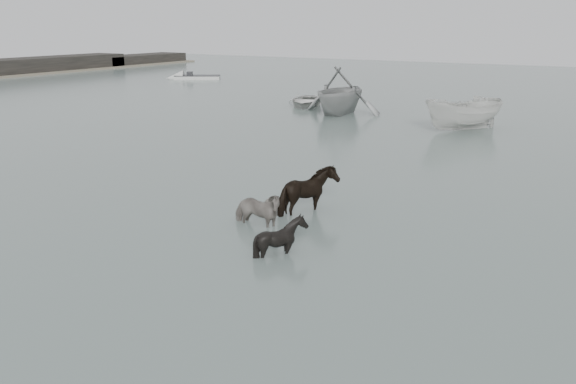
{
  "coord_description": "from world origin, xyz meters",
  "views": [
    {
      "loc": [
        7.69,
        -12.66,
        5.43
      ],
      "look_at": [
        0.22,
        0.0,
        1.0
      ],
      "focal_mm": 35.0,
      "sensor_mm": 36.0,
      "label": 1
    }
  ],
  "objects_px": {
    "pony_pinto": "(257,203)",
    "pony_black": "(281,229)",
    "pony_dark": "(309,187)",
    "rowboat_lead": "(306,99)"
  },
  "relations": [
    {
      "from": "pony_dark",
      "to": "rowboat_lead",
      "type": "height_order",
      "value": "pony_dark"
    },
    {
      "from": "rowboat_lead",
      "to": "pony_pinto",
      "type": "bearing_deg",
      "value": -83.14
    },
    {
      "from": "pony_dark",
      "to": "pony_black",
      "type": "xyz_separation_m",
      "value": [
        0.87,
        -3.05,
        -0.17
      ]
    },
    {
      "from": "pony_pinto",
      "to": "pony_dark",
      "type": "height_order",
      "value": "pony_dark"
    },
    {
      "from": "pony_black",
      "to": "rowboat_lead",
      "type": "bearing_deg",
      "value": 13.72
    },
    {
      "from": "pony_pinto",
      "to": "rowboat_lead",
      "type": "height_order",
      "value": "pony_pinto"
    },
    {
      "from": "pony_pinto",
      "to": "rowboat_lead",
      "type": "bearing_deg",
      "value": 21.29
    },
    {
      "from": "pony_pinto",
      "to": "pony_black",
      "type": "distance_m",
      "value": 2.06
    },
    {
      "from": "pony_dark",
      "to": "rowboat_lead",
      "type": "xyz_separation_m",
      "value": [
        -11.01,
        19.91,
        -0.36
      ]
    },
    {
      "from": "rowboat_lead",
      "to": "pony_black",
      "type": "bearing_deg",
      "value": -81.25
    }
  ]
}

